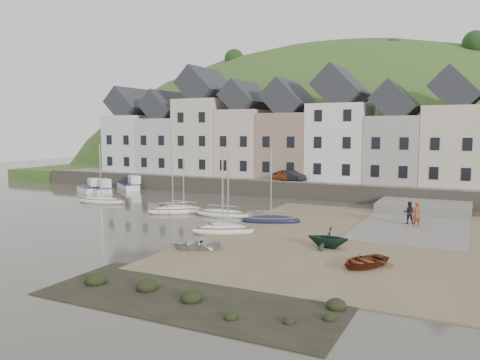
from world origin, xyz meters
The scene contains 26 objects.
ground centered at (0.00, 0.00, 0.00)m, with size 160.00×160.00×0.00m, color #413C33.
quay_land centered at (0.00, 32.00, 0.75)m, with size 90.00×30.00×1.50m, color #375120.
quay_street centered at (0.00, 20.50, 1.55)m, with size 70.00×7.00×0.10m, color slate.
seawall centered at (0.00, 17.00, 0.90)m, with size 70.00×1.20×1.80m, color slate.
beach centered at (11.00, 0.00, 0.03)m, with size 18.00×26.00×0.06m, color brown.
slipway centered at (15.00, 8.00, 0.06)m, with size 8.00×18.00×0.12m, color slate.
hillside centered at (-5.00, 60.00, -17.99)m, with size 134.40×84.00×84.00m.
townhouse_terrace centered at (1.76, 24.00, 7.32)m, with size 61.05×8.00×13.93m.
sailboat_0 centered at (-15.40, 4.83, 0.26)m, with size 5.44×2.32×6.32m.
sailboat_1 centered at (-5.34, 3.07, 0.26)m, with size 4.57×3.90×6.32m.
sailboat_2 centered at (-4.91, 4.22, 0.26)m, with size 5.25×1.86×6.32m.
sailboat_3 centered at (-0.53, 3.62, 0.26)m, with size 5.14×1.83×6.32m.
sailboat_4 centered at (2.79, -1.61, 0.26)m, with size 4.54×2.15×6.32m.
sailboat_5 centered at (4.38, 2.82, 0.26)m, with size 5.01×3.31×6.32m.
sailboat_6 centered at (2.77, -2.42, 0.26)m, with size 4.76×3.47×6.32m.
motorboat_0 centered at (-22.43, 10.65, 0.58)m, with size 4.67×3.72×1.70m.
motorboat_1 centered at (-20.89, 10.61, 0.58)m, with size 4.96×3.81×1.70m.
motorboat_2 centered at (-20.39, 15.48, 0.58)m, with size 5.21×4.54×1.70m.
rowboat_white centered at (3.50, -7.38, 0.38)m, with size 2.19×3.06×0.63m, color silver.
rowboat_green centered at (10.94, -3.48, 0.74)m, with size 2.22×2.57×1.35m, color #152F20.
rowboat_red centered at (13.91, -6.78, 0.39)m, with size 2.27×3.18×0.66m, color brown.
person_red centered at (15.20, 5.94, 1.08)m, with size 0.70×0.46×1.92m, color #A03B1D.
person_dark centered at (14.55, 6.77, 1.01)m, with size 0.87×0.68×1.79m, color #232227.
car_left centered at (-0.49, 19.50, 2.21)m, with size 1.43×3.55×1.21m, color #8A3814.
car_right centered at (-0.16, 19.50, 2.24)m, with size 1.35×3.86×1.27m, color black.
shore_rocks centered at (7.76, -15.03, 0.09)m, with size 14.00×6.00×0.68m.
Camera 1 is at (19.26, -32.92, 7.57)m, focal length 36.12 mm.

